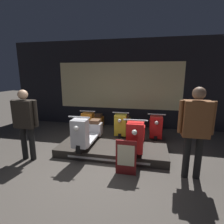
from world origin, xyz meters
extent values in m
plane|color=#423D38|center=(0.00, 0.00, 0.00)|extent=(30.00, 30.00, 0.00)
cube|color=black|center=(0.00, 3.38, 1.60)|extent=(8.38, 0.08, 3.20)
cube|color=beige|center=(0.00, 3.34, 1.55)|extent=(4.61, 0.01, 1.70)
cube|color=#2D2823|center=(0.27, 0.94, 0.10)|extent=(2.73, 1.11, 0.20)
cube|color=silver|center=(0.27, 0.38, 0.09)|extent=(1.91, 0.01, 0.05)
cylinder|color=black|center=(-0.34, 0.34, 0.35)|extent=(0.09, 0.30, 0.30)
cylinder|color=black|center=(-0.34, 1.54, 0.35)|extent=(0.09, 0.30, 0.30)
cube|color=#BCBCC1|center=(-0.34, 0.94, 0.34)|extent=(0.33, 1.11, 0.05)
cube|color=#BCBCC1|center=(-0.34, 0.36, 0.69)|extent=(0.35, 0.27, 0.63)
cube|color=#BCBCC1|center=(-0.34, 1.51, 0.43)|extent=(0.36, 0.31, 0.34)
cube|color=brown|center=(-0.34, 1.51, 0.65)|extent=(0.27, 0.28, 0.10)
cylinder|color=silver|center=(-0.34, 0.35, 1.06)|extent=(0.50, 0.03, 0.03)
sphere|color=white|center=(-0.34, 0.17, 0.86)|extent=(0.11, 0.11, 0.11)
cylinder|color=black|center=(0.89, 0.34, 0.35)|extent=(0.09, 0.30, 0.30)
cylinder|color=black|center=(0.89, 1.54, 0.35)|extent=(0.09, 0.30, 0.30)
cube|color=red|center=(0.89, 0.94, 0.34)|extent=(0.33, 1.11, 0.05)
cube|color=red|center=(0.89, 0.36, 0.69)|extent=(0.35, 0.27, 0.63)
cube|color=red|center=(0.89, 1.51, 0.43)|extent=(0.36, 0.31, 0.34)
cube|color=brown|center=(0.89, 1.51, 0.65)|extent=(0.27, 0.28, 0.10)
cylinder|color=silver|center=(0.89, 0.35, 1.06)|extent=(0.50, 0.03, 0.03)
sphere|color=white|center=(0.89, 0.17, 0.86)|extent=(0.11, 0.11, 0.11)
cylinder|color=black|center=(-0.71, 1.86, 0.15)|extent=(0.09, 0.30, 0.30)
cylinder|color=black|center=(-0.71, 3.06, 0.15)|extent=(0.09, 0.30, 0.30)
cube|color=orange|center=(-0.71, 2.46, 0.14)|extent=(0.33, 1.11, 0.05)
cube|color=orange|center=(-0.71, 1.88, 0.48)|extent=(0.35, 0.27, 0.63)
cube|color=orange|center=(-0.71, 3.04, 0.23)|extent=(0.36, 0.31, 0.34)
cube|color=brown|center=(-0.71, 3.03, 0.45)|extent=(0.27, 0.28, 0.10)
cylinder|color=silver|center=(-0.71, 1.88, 0.86)|extent=(0.50, 0.03, 0.03)
sphere|color=white|center=(-0.71, 1.69, 0.66)|extent=(0.11, 0.11, 0.11)
cylinder|color=black|center=(0.33, 1.86, 0.15)|extent=(0.09, 0.30, 0.30)
cylinder|color=black|center=(0.33, 3.06, 0.15)|extent=(0.09, 0.30, 0.30)
cube|color=yellow|center=(0.33, 2.46, 0.14)|extent=(0.33, 1.11, 0.05)
cube|color=yellow|center=(0.33, 1.88, 0.48)|extent=(0.35, 0.27, 0.63)
cube|color=yellow|center=(0.33, 3.04, 0.23)|extent=(0.36, 0.31, 0.34)
cube|color=brown|center=(0.33, 3.03, 0.45)|extent=(0.27, 0.28, 0.10)
cylinder|color=silver|center=(0.33, 1.88, 0.86)|extent=(0.50, 0.03, 0.03)
sphere|color=white|center=(0.33, 1.69, 0.66)|extent=(0.11, 0.11, 0.11)
cylinder|color=black|center=(1.37, 1.86, 0.15)|extent=(0.09, 0.30, 0.30)
cylinder|color=black|center=(1.37, 3.06, 0.15)|extent=(0.09, 0.30, 0.30)
cube|color=red|center=(1.37, 2.46, 0.14)|extent=(0.33, 1.11, 0.05)
cube|color=red|center=(1.37, 1.88, 0.48)|extent=(0.35, 0.27, 0.63)
cube|color=red|center=(1.37, 3.04, 0.23)|extent=(0.36, 0.31, 0.34)
cube|color=brown|center=(1.37, 3.03, 0.45)|extent=(0.27, 0.28, 0.10)
cylinder|color=silver|center=(1.37, 1.88, 0.86)|extent=(0.50, 0.03, 0.03)
sphere|color=white|center=(1.37, 1.69, 0.66)|extent=(0.11, 0.11, 0.11)
cylinder|color=black|center=(-1.69, 0.22, 0.40)|extent=(0.13, 0.13, 0.79)
cylinder|color=black|center=(-1.48, 0.22, 0.40)|extent=(0.13, 0.13, 0.79)
cube|color=black|center=(-1.59, 0.22, 1.11)|extent=(0.47, 0.26, 0.63)
cylinder|color=black|center=(-1.86, 0.22, 1.13)|extent=(0.08, 0.08, 0.58)
cylinder|color=black|center=(-1.31, 0.22, 1.13)|extent=(0.08, 0.08, 0.58)
sphere|color=tan|center=(-1.59, 0.22, 1.54)|extent=(0.21, 0.21, 0.21)
cylinder|color=black|center=(1.89, 0.22, 0.42)|extent=(0.13, 0.13, 0.85)
cylinder|color=black|center=(2.11, 0.22, 0.42)|extent=(0.13, 0.13, 0.85)
cube|color=brown|center=(2.00, 0.22, 1.19)|extent=(0.47, 0.26, 0.67)
cylinder|color=brown|center=(1.73, 0.22, 1.21)|extent=(0.08, 0.08, 0.62)
cylinder|color=brown|center=(2.28, 0.22, 1.21)|extent=(0.08, 0.08, 0.62)
sphere|color=brown|center=(2.00, 0.22, 1.65)|extent=(0.23, 0.23, 0.23)
cube|color=maroon|center=(0.74, 0.06, 0.36)|extent=(0.41, 0.04, 0.73)
cube|color=beige|center=(0.74, 0.03, 0.42)|extent=(0.34, 0.01, 0.44)
camera|label=1|loc=(1.13, -3.12, 2.00)|focal=28.00mm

